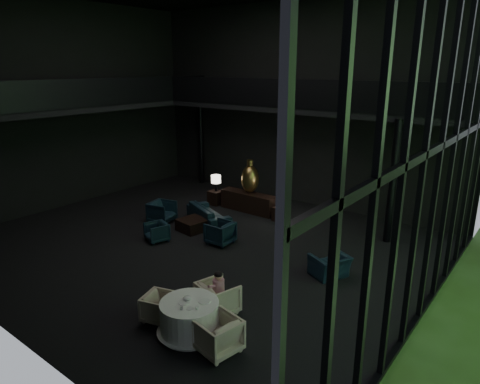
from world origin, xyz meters
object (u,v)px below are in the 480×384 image
Objects in this scene: coffee_table at (193,225)px; dining_chair_east at (218,332)px; sofa at (208,210)px; lounge_armchair_south at (157,232)px; side_table_right at (281,214)px; dining_table at (190,320)px; console at (248,202)px; bronze_urn at (250,179)px; table_lamp_left at (216,180)px; window_armchair at (330,264)px; lounge_armchair_west at (162,210)px; dining_chair_north at (218,295)px; table_lamp_right at (283,192)px; side_table_left at (216,198)px; lounge_armchair_east at (220,231)px; child at (219,283)px; dining_chair_west at (160,308)px.

coffee_table is 1.03× the size of dining_chair_east.
sofa is 2.39m from lounge_armchair_south.
side_table_right is 7.44m from dining_table.
bronze_urn reaches higher than console.
table_lamp_left is 0.74× the size of coffee_table.
window_armchair is (5.45, -1.15, -0.08)m from sofa.
lounge_armchair_west reaches higher than lounge_armchair_south.
dining_chair_north reaches higher than coffee_table.
sofa is (1.17, -1.79, -0.60)m from table_lamp_left.
bronze_urn is 1.74× the size of table_lamp_right.
window_armchair is (3.42, -2.88, 0.10)m from side_table_right.
side_table_left is (-1.60, -0.11, -0.09)m from console.
table_lamp_right reaches higher than lounge_armchair_south.
side_table_right is at bearing 170.28° from lounge_armchair_east.
child reaches higher than dining_chair_east.
sofa is at bearing 96.94° from coffee_table.
window_armchair is at bearing -31.87° from bronze_urn.
console reaches higher than window_armchair.
lounge_armchair_west is 6.48m from child.
window_armchair is at bearing -42.59° from dining_chair_west.
table_lamp_right is at bearing -4.16° from bronze_urn.
child reaches higher than window_armchair.
table_lamp_left reaches higher than lounge_armchair_west.
console is 8.69m from dining_chair_east.
lounge_armchair_east is at bearing -97.42° from table_lamp_right.
table_lamp_right is at bearing -55.25° from dining_chair_north.
table_lamp_right is 0.33× the size of sofa.
window_armchair is (6.62, -2.94, -0.68)m from table_lamp_left.
bronze_urn is 7.43m from dining_chair_north.
lounge_armchair_east reaches higher than side_table_left.
lounge_armchair_west reaches higher than dining_chair_west.
lounge_armchair_south is at bearing 32.55° from dining_chair_west.
lounge_armchair_west reaches higher than console.
table_lamp_right reaches higher than dining_chair_north.
table_lamp_left reaches higher than side_table_right.
sofa is at bearing 105.42° from lounge_armchair_south.
dining_table is 2.44× the size of child.
lounge_armchair_south is (1.21, -1.34, -0.16)m from lounge_armchair_west.
bronze_urn is (0.00, 0.11, 0.93)m from console.
sofa is at bearing -137.62° from table_lamp_right.
bronze_urn is 1.56× the size of window_armchair.
window_armchair is at bearing -168.81° from sofa.
dining_chair_west is at bearing -176.87° from dining_table.
dining_chair_east is at bearing -41.87° from coffee_table.
side_table_left is (-1.60, -0.22, -1.03)m from bronze_urn.
child is at bearing 92.96° from dining_table.
table_lamp_left reaches higher than lounge_armchair_south.
coffee_table is 6.05m from dining_table.
sofa is at bearing -30.62° from dining_chair_north.
side_table_right is 0.57× the size of lounge_armchair_west.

